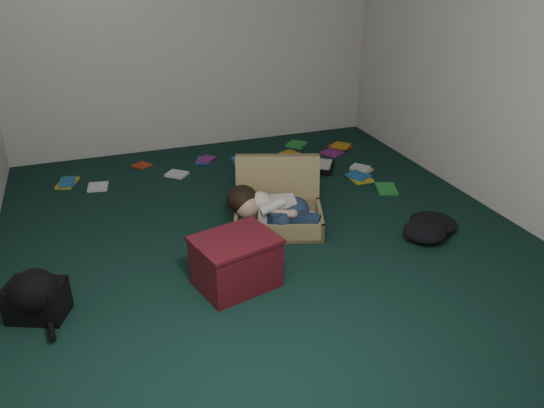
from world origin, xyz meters
TOP-DOWN VIEW (x-y plane):
  - floor at (0.00, 0.00)m, footprint 4.50×4.50m
  - wall_back at (0.00, 2.25)m, footprint 4.50×0.00m
  - wall_front at (0.00, -2.25)m, footprint 4.50×0.00m
  - wall_right at (2.00, 0.00)m, footprint 0.00×4.50m
  - suitcase at (0.18, 0.21)m, footprint 0.88×0.87m
  - person at (0.08, 0.06)m, footprint 0.69×0.54m
  - maroon_bin at (-0.40, -0.55)m, footprint 0.61×0.53m
  - backpack at (-1.64, -0.46)m, footprint 0.52×0.47m
  - clothing_pile at (1.19, -0.38)m, footprint 0.46×0.40m
  - paper_tray at (0.91, 1.17)m, footprint 0.54×0.51m
  - book_scatter at (0.43, 1.39)m, footprint 3.14×1.64m

SIDE VIEW (x-z plane):
  - floor at x=0.00m, z-range 0.00..0.00m
  - book_scatter at x=0.43m, z-range 0.00..0.02m
  - paper_tray at x=0.91m, z-range 0.00..0.06m
  - clothing_pile at x=1.19m, z-range 0.00..0.13m
  - backpack at x=-1.64m, z-range 0.00..0.25m
  - suitcase at x=0.18m, z-range -0.10..0.41m
  - maroon_bin at x=-0.40m, z-range 0.00..0.36m
  - person at x=0.08m, z-range 0.04..0.35m
  - wall_back at x=0.00m, z-range -0.95..3.55m
  - wall_front at x=0.00m, z-range -0.95..3.55m
  - wall_right at x=2.00m, z-range -0.95..3.55m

